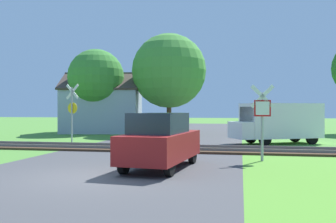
{
  "coord_description": "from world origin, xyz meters",
  "views": [
    {
      "loc": [
        4.04,
        -9.75,
        1.87
      ],
      "look_at": [
        0.5,
        8.35,
        1.8
      ],
      "focal_mm": 40.0,
      "sensor_mm": 36.0,
      "label": 1
    }
  ],
  "objects": [
    {
      "name": "house",
      "position": [
        -7.26,
        19.76,
        1.92
      ],
      "size": [
        7.1,
        6.13,
        5.01
      ],
      "rotation": [
        0.0,
        0.0,
        0.16
      ],
      "color": "#99A3B7",
      "rests_on": "ground"
    },
    {
      "name": "road_asphalt",
      "position": [
        0.0,
        2.0,
        0.0
      ],
      "size": [
        8.19,
        80.0,
        0.01
      ],
      "primitive_type": "cube",
      "color": "#424244",
      "rests_on": "ground"
    },
    {
      "name": "tree_center",
      "position": [
        -1.53,
        19.11,
        4.95
      ],
      "size": [
        5.84,
        5.84,
        7.88
      ],
      "color": "#513823",
      "rests_on": "ground"
    },
    {
      "name": "rail_track",
      "position": [
        0.0,
        7.35,
        0.06
      ],
      "size": [
        60.0,
        2.6,
        0.22
      ],
      "color": "#422D1E",
      "rests_on": "ground"
    },
    {
      "name": "crossing_sign_far",
      "position": [
        -5.43,
        10.12,
        1.95
      ],
      "size": [
        0.86,
        0.22,
        3.36
      ],
      "rotation": [
        0.0,
        0.0,
        -0.22
      ],
      "color": "#9E9EA5",
      "rests_on": "ground"
    },
    {
      "name": "parked_car",
      "position": [
        1.52,
        1.92,
        0.89
      ],
      "size": [
        2.07,
        4.15,
        1.78
      ],
      "rotation": [
        0.0,
        0.0,
        -0.11
      ],
      "color": "maroon",
      "rests_on": "ground"
    },
    {
      "name": "tree_left",
      "position": [
        -7.3,
        18.33,
        4.48
      ],
      "size": [
        4.46,
        4.46,
        6.72
      ],
      "color": "#513823",
      "rests_on": "ground"
    },
    {
      "name": "ground_plane",
      "position": [
        0.0,
        0.0,
        0.0
      ],
      "size": [
        160.0,
        160.0,
        0.0
      ],
      "primitive_type": "plane",
      "color": "#4C8433"
    },
    {
      "name": "stop_sign_near",
      "position": [
        4.8,
        4.31,
        1.66
      ],
      "size": [
        0.88,
        0.18,
        2.8
      ],
      "rotation": [
        0.0,
        0.0,
        3.25
      ],
      "color": "#9E9EA5",
      "rests_on": "ground"
    },
    {
      "name": "mail_truck",
      "position": [
        6.05,
        11.69,
        1.24
      ],
      "size": [
        5.21,
        3.84,
        2.24
      ],
      "rotation": [
        0.0,
        0.0,
        2.03
      ],
      "color": "white",
      "rests_on": "ground"
    }
  ]
}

